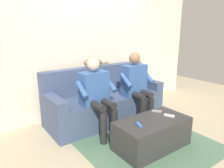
# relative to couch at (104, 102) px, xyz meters

# --- Properties ---
(ground_plane) EXTENTS (8.00, 8.00, 0.00)m
(ground_plane) POSITION_rel_couch_xyz_m (0.00, 0.73, -0.31)
(ground_plane) COLOR tan
(back_wall) EXTENTS (5.17, 0.06, 2.60)m
(back_wall) POSITION_rel_couch_xyz_m (0.00, -0.51, 0.98)
(back_wall) COLOR beige
(back_wall) RESTS_ON ground
(couch) EXTENTS (2.04, 0.78, 0.91)m
(couch) POSITION_rel_couch_xyz_m (0.00, 0.00, 0.00)
(couch) COLOR #3D4C6B
(couch) RESTS_ON ground
(coffee_table) EXTENTS (1.01, 0.53, 0.40)m
(coffee_table) POSITION_rel_couch_xyz_m (0.00, 1.16, -0.12)
(coffee_table) COLOR #2D2D2D
(coffee_table) RESTS_ON ground
(person_left_seated) EXTENTS (0.56, 0.49, 1.19)m
(person_left_seated) POSITION_rel_couch_xyz_m (-0.39, 0.39, 0.36)
(person_left_seated) COLOR #335693
(person_left_seated) RESTS_ON ground
(person_right_seated) EXTENTS (0.56, 0.56, 1.16)m
(person_right_seated) POSITION_rel_couch_xyz_m (0.39, 0.39, 0.34)
(person_right_seated) COLOR #335693
(person_right_seated) RESTS_ON ground
(cat_on_backrest) EXTENTS (0.51, 0.12, 0.14)m
(cat_on_backrest) POSITION_rel_couch_xyz_m (0.06, -0.26, 0.66)
(cat_on_backrest) COLOR #756047
(cat_on_backrest) RESTS_ON couch
(remote_blue) EXTENTS (0.08, 0.13, 0.02)m
(remote_blue) POSITION_rel_couch_xyz_m (0.26, 1.18, 0.09)
(remote_blue) COLOR #3860B7
(remote_blue) RESTS_ON coffee_table
(remote_gray) EXTENTS (0.12, 0.13, 0.02)m
(remote_gray) POSITION_rel_couch_xyz_m (-0.25, 1.00, 0.10)
(remote_gray) COLOR gray
(remote_gray) RESTS_ON coffee_table
(remote_white) EXTENTS (0.09, 0.14, 0.03)m
(remote_white) POSITION_rel_couch_xyz_m (-0.27, 1.21, 0.10)
(remote_white) COLOR white
(remote_white) RESTS_ON coffee_table
(floor_rug) EXTENTS (1.72, 1.72, 0.01)m
(floor_rug) POSITION_rel_couch_xyz_m (0.00, 1.02, -0.31)
(floor_rug) COLOR #4C7056
(floor_rug) RESTS_ON ground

